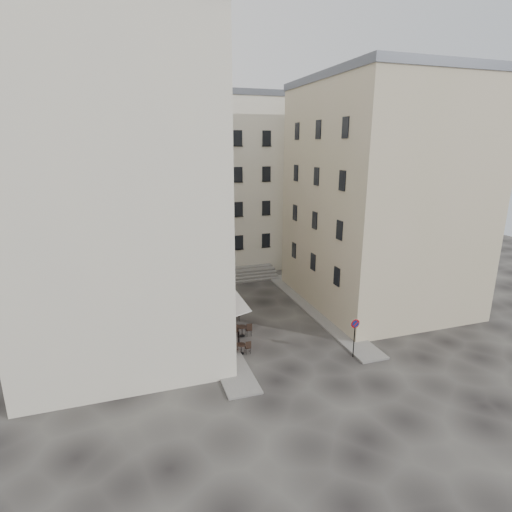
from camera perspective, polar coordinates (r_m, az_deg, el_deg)
name	(u,v)px	position (r m, az deg, el deg)	size (l,w,h in m)	color
ground	(277,331)	(30.25, 3.05, -10.70)	(90.00, 90.00, 0.00)	black
sidewalk_left	(207,317)	(32.60, -7.01, -8.65)	(2.00, 22.00, 0.12)	slate
sidewalk_right	(314,308)	(34.40, 8.32, -7.37)	(2.00, 18.00, 0.12)	slate
building_left	(116,193)	(28.42, -19.39, 8.51)	(12.20, 16.20, 20.60)	beige
building_right	(381,195)	(35.48, 17.38, 8.31)	(12.20, 14.20, 18.60)	tan
building_back	(209,183)	(45.32, -6.76, 10.35)	(18.20, 10.20, 18.60)	beige
cafe_storefront	(217,310)	(29.21, -5.61, -7.69)	(1.74, 7.30, 3.50)	#470E0A
stone_steps	(234,275)	(41.20, -3.22, -2.78)	(9.00, 3.15, 0.80)	slate
bollard_near	(239,337)	(28.25, -2.48, -11.51)	(0.12, 0.12, 0.98)	black
bollard_mid	(227,317)	(31.31, -4.23, -8.70)	(0.12, 0.12, 0.98)	black
bollard_far	(217,301)	(34.45, -5.64, -6.40)	(0.12, 0.12, 0.98)	black
no_parking_sign	(355,330)	(26.80, 13.94, -10.29)	(0.61, 0.10, 2.68)	black
bistro_table_a	(241,348)	(27.05, -2.17, -12.97)	(1.28, 0.60, 0.90)	black
bistro_table_b	(242,330)	(29.28, -2.03, -10.53)	(1.40, 0.66, 0.99)	black
bistro_table_c	(226,320)	(31.02, -4.33, -9.05)	(1.32, 0.62, 0.93)	black
bistro_table_d	(231,316)	(31.59, -3.60, -8.53)	(1.36, 0.64, 0.96)	black
bistro_table_e	(226,308)	(33.00, -4.26, -7.46)	(1.34, 0.63, 0.94)	black
pedestrian	(234,307)	(32.26, -3.12, -7.28)	(0.62, 0.41, 1.71)	#232228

